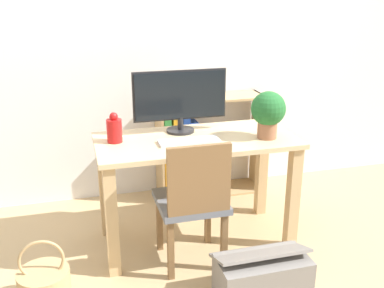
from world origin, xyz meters
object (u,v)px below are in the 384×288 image
object	(u,v)px
keyboard	(189,141)
bookshelf	(192,148)
potted_plant	(268,112)
storage_box	(262,277)
vase	(114,129)
basket	(45,287)
monitor	(180,98)
chair	(193,200)

from	to	relation	value
keyboard	bookshelf	xyz separation A→B (m)	(0.23, 0.76, -0.33)
potted_plant	storage_box	world-z (taller)	potted_plant
bookshelf	vase	bearing A→B (deg)	-136.48
bookshelf	basket	size ratio (longest dim) A/B	2.15
vase	storage_box	xyz separation A→B (m)	(0.68, -0.75, -0.67)
monitor	chair	bearing A→B (deg)	-94.46
monitor	keyboard	xyz separation A→B (m)	(-0.00, -0.23, -0.22)
bookshelf	basket	distance (m)	1.61
vase	keyboard	bearing A→B (deg)	-16.79
monitor	storage_box	distance (m)	1.20
basket	storage_box	bearing A→B (deg)	-12.60
monitor	vase	world-z (taller)	monitor
keyboard	storage_box	distance (m)	0.89
vase	basket	distance (m)	0.96
storage_box	monitor	bearing A→B (deg)	106.05
chair	bookshelf	distance (m)	1.01
keyboard	bookshelf	distance (m)	0.86
chair	basket	xyz separation A→B (m)	(-0.86, -0.15, -0.33)
bookshelf	storage_box	world-z (taller)	bookshelf
vase	potted_plant	bearing A→B (deg)	-10.47
vase	chair	distance (m)	0.64
vase	bookshelf	world-z (taller)	vase
monitor	chair	world-z (taller)	monitor
vase	basket	xyz separation A→B (m)	(-0.46, -0.49, -0.69)
bookshelf	potted_plant	bearing A→B (deg)	-71.40
bookshelf	storage_box	xyz separation A→B (m)	(0.02, -1.37, -0.27)
chair	bookshelf	xyz separation A→B (m)	(0.26, 0.97, -0.04)
vase	basket	bearing A→B (deg)	-133.02
keyboard	basket	size ratio (longest dim) A/B	0.95
chair	storage_box	distance (m)	0.58
basket	chair	bearing A→B (deg)	9.73
keyboard	bookshelf	bearing A→B (deg)	73.41
monitor	basket	distance (m)	1.36
keyboard	vase	bearing A→B (deg)	163.21
keyboard	chair	distance (m)	0.36
basket	storage_box	world-z (taller)	basket
chair	bookshelf	bearing A→B (deg)	76.27
potted_plant	basket	size ratio (longest dim) A/B	0.75
potted_plant	storage_box	distance (m)	0.99
potted_plant	basket	distance (m)	1.62
keyboard	basket	xyz separation A→B (m)	(-0.89, -0.36, -0.62)
vase	storage_box	world-z (taller)	vase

